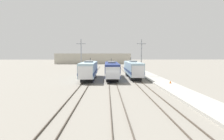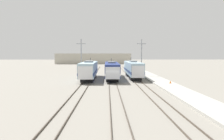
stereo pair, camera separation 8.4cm
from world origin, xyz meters
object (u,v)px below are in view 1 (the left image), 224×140
locomotive_far_left (89,70)px  locomotive_far_right (133,69)px  locomotive_center (112,70)px  catenary_tower_right (141,57)px  catenary_tower_left (81,57)px  traffic_cone (170,82)px

locomotive_far_left → locomotive_far_right: bearing=16.7°
locomotive_center → catenary_tower_right: (7.69, 5.05, 2.97)m
locomotive_far_right → catenary_tower_right: size_ratio=1.97×
locomotive_far_right → catenary_tower_right: 4.90m
locomotive_far_right → locomotive_far_left: bearing=-163.3°
locomotive_far_left → locomotive_center: locomotive_far_left is taller
locomotive_far_right → catenary_tower_left: bearing=166.6°
locomotive_center → catenary_tower_right: bearing=33.3°
locomotive_far_left → locomotive_far_right: locomotive_far_right is taller
locomotive_far_left → catenary_tower_right: catenary_tower_right is taller
locomotive_center → catenary_tower_left: size_ratio=2.02×
locomotive_center → locomotive_far_right: 5.55m
locomotive_far_right → catenary_tower_left: 13.47m
locomotive_far_right → traffic_cone: size_ratio=36.04×
locomotive_center → catenary_tower_right: 9.67m
locomotive_far_right → catenary_tower_right: catenary_tower_right is taller
locomotive_far_left → catenary_tower_left: size_ratio=1.87×
locomotive_far_left → locomotive_center: 5.29m
locomotive_center → catenary_tower_right: catenary_tower_right is taller
catenary_tower_right → traffic_cone: bearing=-79.1°
traffic_cone → locomotive_far_left: bearing=149.4°
locomotive_center → traffic_cone: (10.68, -10.49, -1.52)m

